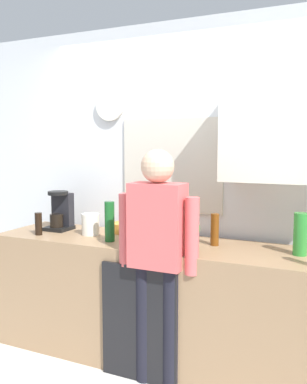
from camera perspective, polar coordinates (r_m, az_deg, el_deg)
The scene contains 14 objects.
ground_plane at distance 3.14m, azimuth 0.54°, elevation -24.70°, with size 8.00×8.00×0.00m, color silver.
kitchen_counter at distance 3.19m, azimuth 2.81°, elevation -15.09°, with size 2.88×0.64×0.91m, color #937251.
dishwasher_panel at distance 2.97m, azimuth -2.06°, elevation -17.70°, with size 0.56×0.02×0.82m, color black.
back_wall_assembly at distance 3.32m, azimuth 6.91°, elevation 1.83°, with size 4.48×0.42×2.60m.
coffee_maker at distance 3.61m, azimuth -12.67°, elevation -2.75°, with size 0.20×0.20×0.33m.
bottle_dark_sauce at distance 3.44m, azimuth -15.53°, elevation -4.24°, with size 0.06×0.06×0.18m, color black.
bottle_clear_soda at distance 2.88m, azimuth 19.55°, elevation -5.47°, with size 0.09×0.09×0.28m, color #2D8C33.
bottle_amber_beer at distance 3.01m, azimuth 8.42°, elevation -5.14°, with size 0.06×0.06×0.23m, color brown.
bottle_green_wine at distance 3.11m, azimuth -6.06°, elevation -4.05°, with size 0.07×0.07×0.30m, color #195923.
cup_terracotta_mug at distance 3.11m, azimuth -3.04°, elevation -5.95°, with size 0.08×0.08×0.09m, color #B26647.
mixing_bowl at distance 3.43m, azimuth -3.88°, elevation -4.90°, with size 0.22×0.22×0.08m, color orange.
potted_plant at distance 2.84m, azimuth 4.92°, elevation -5.43°, with size 0.15×0.15×0.23m.
storage_canister at distance 3.37m, azimuth -8.67°, elevation -4.40°, with size 0.14×0.14×0.17m, color silver.
person_at_sink at distance 2.77m, azimuth 0.56°, elevation -7.69°, with size 0.57×0.22×1.60m.
Camera 1 is at (1.09, -2.45, 1.63)m, focal length 38.79 mm.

